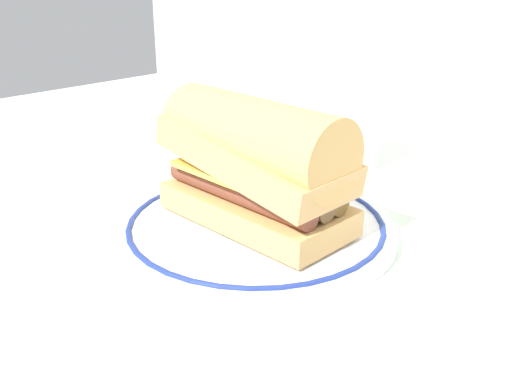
# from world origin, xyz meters

# --- Properties ---
(ground_plane) EXTENTS (1.50, 1.50, 0.00)m
(ground_plane) POSITION_xyz_m (0.00, 0.00, 0.00)
(ground_plane) COLOR silver
(plate) EXTENTS (0.28, 0.28, 0.01)m
(plate) POSITION_xyz_m (-0.01, -0.02, 0.01)
(plate) COLOR white
(plate) RESTS_ON ground_plane
(sausage_sandwich) EXTENTS (0.20, 0.10, 0.12)m
(sausage_sandwich) POSITION_xyz_m (-0.01, -0.02, 0.08)
(sausage_sandwich) COLOR #E4AE67
(sausage_sandwich) RESTS_ON plate
(drinking_glass) EXTENTS (0.06, 0.06, 0.12)m
(drinking_glass) POSITION_xyz_m (-0.08, 0.21, 0.05)
(drinking_glass) COLOR silver
(drinking_glass) RESTS_ON ground_plane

